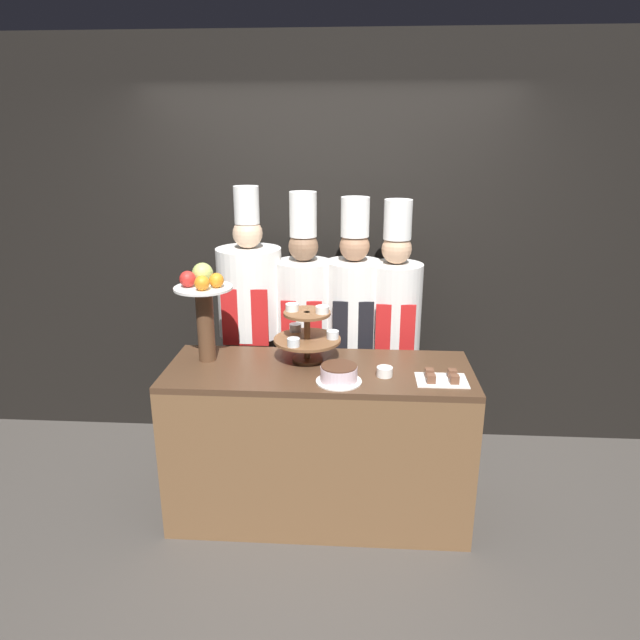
# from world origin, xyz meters

# --- Properties ---
(ground_plane) EXTENTS (14.00, 14.00, 0.00)m
(ground_plane) POSITION_xyz_m (0.00, 0.00, 0.00)
(ground_plane) COLOR #47423D
(wall_back) EXTENTS (10.00, 0.06, 2.80)m
(wall_back) POSITION_xyz_m (0.00, 1.34, 1.40)
(wall_back) COLOR black
(wall_back) RESTS_ON ground_plane
(buffet_counter) EXTENTS (1.70, 0.63, 0.93)m
(buffet_counter) POSITION_xyz_m (0.00, 0.32, 0.46)
(buffet_counter) COLOR brown
(buffet_counter) RESTS_ON ground_plane
(tiered_stand) EXTENTS (0.38, 0.38, 0.33)m
(tiered_stand) POSITION_xyz_m (-0.07, 0.43, 1.10)
(tiered_stand) COLOR brown
(tiered_stand) RESTS_ON buffet_counter
(fruit_pedestal) EXTENTS (0.32, 0.32, 0.55)m
(fruit_pedestal) POSITION_xyz_m (-0.65, 0.41, 1.28)
(fruit_pedestal) COLOR brown
(fruit_pedestal) RESTS_ON buffet_counter
(cake_round) EXTENTS (0.24, 0.24, 0.09)m
(cake_round) POSITION_xyz_m (0.12, 0.14, 0.97)
(cake_round) COLOR white
(cake_round) RESTS_ON buffet_counter
(cup_white) EXTENTS (0.09, 0.09, 0.05)m
(cup_white) POSITION_xyz_m (0.36, 0.23, 0.95)
(cup_white) COLOR white
(cup_white) RESTS_ON buffet_counter
(cake_square_tray) EXTENTS (0.27, 0.19, 0.05)m
(cake_square_tray) POSITION_xyz_m (0.66, 0.19, 0.94)
(cake_square_tray) COLOR white
(cake_square_tray) RESTS_ON buffet_counter
(chef_left) EXTENTS (0.42, 0.42, 1.86)m
(chef_left) POSITION_xyz_m (-0.49, 0.95, 1.00)
(chef_left) COLOR #38332D
(chef_left) RESTS_ON ground_plane
(chef_center_left) EXTENTS (0.37, 0.37, 1.83)m
(chef_center_left) POSITION_xyz_m (-0.14, 0.95, 0.98)
(chef_center_left) COLOR #38332D
(chef_center_left) RESTS_ON ground_plane
(chef_center_right) EXTENTS (0.37, 0.37, 1.80)m
(chef_center_right) POSITION_xyz_m (0.18, 0.95, 0.98)
(chef_center_right) COLOR #28282D
(chef_center_right) RESTS_ON ground_plane
(chef_right) EXTENTS (0.35, 0.35, 1.79)m
(chef_right) POSITION_xyz_m (0.45, 0.95, 0.97)
(chef_right) COLOR black
(chef_right) RESTS_ON ground_plane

